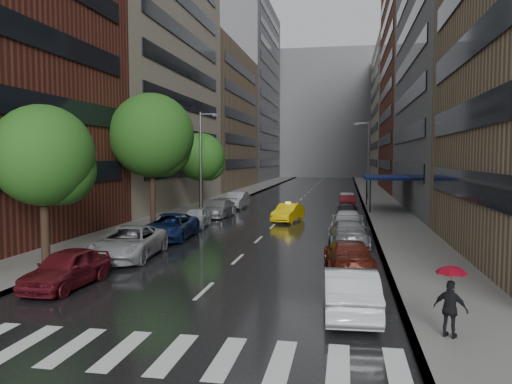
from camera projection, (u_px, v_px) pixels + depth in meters
ground at (167, 326)px, 14.93m from camera, size 220.00×220.00×0.00m
road at (304, 197)px, 64.02m from camera, size 14.00×140.00×0.01m
sidewalk_left at (236, 195)px, 65.60m from camera, size 4.00×140.00×0.15m
sidewalk_right at (376, 197)px, 62.43m from camera, size 4.00×140.00×0.15m
crosswalk at (147, 352)px, 12.93m from camera, size 13.15×2.80×0.01m
buildings_left at (209, 84)px, 74.18m from camera, size 8.00×108.00×38.00m
buildings_right at (421, 83)px, 66.91m from camera, size 8.05×109.10×36.00m
building_far at (326, 115)px, 129.67m from camera, size 40.00×14.00×32.00m
tree_near at (43, 156)px, 23.08m from camera, size 4.70×4.70×7.50m
tree_mid at (152, 136)px, 36.01m from camera, size 6.07×6.07×9.67m
tree_far at (201, 157)px, 48.23m from camera, size 4.65×4.65×7.41m
taxi at (288, 213)px, 39.21m from camera, size 2.32×4.50×1.41m
parked_cars_left at (181, 223)px, 32.78m from camera, size 3.13×35.42×1.60m
parked_cars_right at (348, 224)px, 32.24m from camera, size 2.52×42.12×1.55m
ped_red_umbrella at (451, 295)px, 13.53m from camera, size 0.99×0.82×2.01m
street_lamp_left at (202, 159)px, 45.41m from camera, size 1.74×0.22×9.00m
street_lamp_right at (368, 159)px, 57.41m from camera, size 1.74×0.22×9.00m
awning at (386, 177)px, 47.49m from camera, size 4.00×8.00×3.12m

